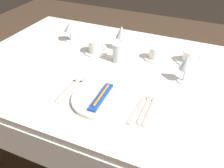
{
  "coord_description": "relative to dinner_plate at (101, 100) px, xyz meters",
  "views": [
    {
      "loc": [
        0.41,
        -1.11,
        1.48
      ],
      "look_at": [
        -0.02,
        -0.16,
        0.76
      ],
      "focal_mm": 41.39,
      "sensor_mm": 36.0,
      "label": 1
    }
  ],
  "objects": [
    {
      "name": "coffee_cup_far",
      "position": [
        0.3,
        0.53,
        0.03
      ],
      "size": [
        0.1,
        0.08,
        0.06
      ],
      "color": "white",
      "rests_on": "saucer_far"
    },
    {
      "name": "saucer_right",
      "position": [
        0.11,
        0.48,
        -0.0
      ],
      "size": [
        0.13,
        0.13,
        0.01
      ],
      "primitive_type": "cylinder",
      "color": "white",
      "rests_on": "dining_table"
    },
    {
      "name": "spoon_soup",
      "position": [
        0.2,
        0.05,
        -0.01
      ],
      "size": [
        0.03,
        0.21,
        0.01
      ],
      "color": "beige",
      "rests_on": "dining_table"
    },
    {
      "name": "drink_tumbler",
      "position": [
        -0.08,
        0.38,
        0.04
      ],
      "size": [
        0.07,
        0.07,
        0.11
      ],
      "color": "silver",
      "rests_on": "dining_table"
    },
    {
      "name": "saucer_far",
      "position": [
        0.3,
        0.53,
        -0.0
      ],
      "size": [
        0.14,
        0.14,
        0.01
      ],
      "primitive_type": "cylinder",
      "color": "white",
      "rests_on": "dining_table"
    },
    {
      "name": "dinner_knife",
      "position": [
        0.17,
        0.01,
        -0.01
      ],
      "size": [
        0.02,
        0.22,
        0.0
      ],
      "color": "beige",
      "rests_on": "dining_table"
    },
    {
      "name": "wine_glass_centre",
      "position": [
        -0.47,
        0.5,
        0.08
      ],
      "size": [
        0.08,
        0.08,
        0.13
      ],
      "color": "silver",
      "rests_on": "dining_table"
    },
    {
      "name": "dining_table",
      "position": [
        0.02,
        0.28,
        -0.09
      ],
      "size": [
        1.8,
        1.11,
        0.74
      ],
      "color": "white",
      "rests_on": "ground"
    },
    {
      "name": "toothbrush_package",
      "position": [
        0.0,
        0.0,
        0.02
      ],
      "size": [
        0.05,
        0.21,
        0.02
      ],
      "color": "blue",
      "rests_on": "dinner_plate"
    },
    {
      "name": "saucer_left",
      "position": [
        -0.24,
        0.41,
        -0.0
      ],
      "size": [
        0.14,
        0.14,
        0.01
      ],
      "primitive_type": "cylinder",
      "color": "white",
      "rests_on": "dining_table"
    },
    {
      "name": "dinner_plate",
      "position": [
        0.0,
        0.0,
        0.0
      ],
      "size": [
        0.27,
        0.27,
        0.02
      ],
      "primitive_type": "cylinder",
      "color": "white",
      "rests_on": "dining_table"
    },
    {
      "name": "ground_plane",
      "position": [
        0.02,
        0.28,
        -0.75
      ],
      "size": [
        6.0,
        6.0,
        0.0
      ],
      "primitive_type": "plane",
      "color": "#4C3828"
    },
    {
      "name": "spoon_dessert",
      "position": [
        0.22,
        0.05,
        -0.01
      ],
      "size": [
        0.03,
        0.21,
        0.01
      ],
      "color": "beige",
      "rests_on": "dining_table"
    },
    {
      "name": "wine_glass_left",
      "position": [
        0.31,
        0.32,
        0.09
      ],
      "size": [
        0.07,
        0.07,
        0.15
      ],
      "color": "silver",
      "rests_on": "dining_table"
    },
    {
      "name": "fork_outer",
      "position": [
        -0.16,
        0.03,
        -0.01
      ],
      "size": [
        0.02,
        0.23,
        0.0
      ],
      "color": "beige",
      "rests_on": "dining_table"
    },
    {
      "name": "fork_inner",
      "position": [
        -0.19,
        0.03,
        -0.01
      ],
      "size": [
        0.02,
        0.22,
        0.0
      ],
      "color": "beige",
      "rests_on": "dining_table"
    },
    {
      "name": "coffee_cup_right",
      "position": [
        0.11,
        0.48,
        0.03
      ],
      "size": [
        0.1,
        0.07,
        0.06
      ],
      "color": "white",
      "rests_on": "saucer_right"
    },
    {
      "name": "coffee_cup_left",
      "position": [
        -0.24,
        0.41,
        0.04
      ],
      "size": [
        0.11,
        0.09,
        0.07
      ],
      "color": "white",
      "rests_on": "saucer_left"
    },
    {
      "name": "wine_glass_right",
      "position": [
        -0.12,
        0.52,
        0.1
      ],
      "size": [
        0.07,
        0.07,
        0.15
      ],
      "color": "silver",
      "rests_on": "dining_table"
    }
  ]
}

